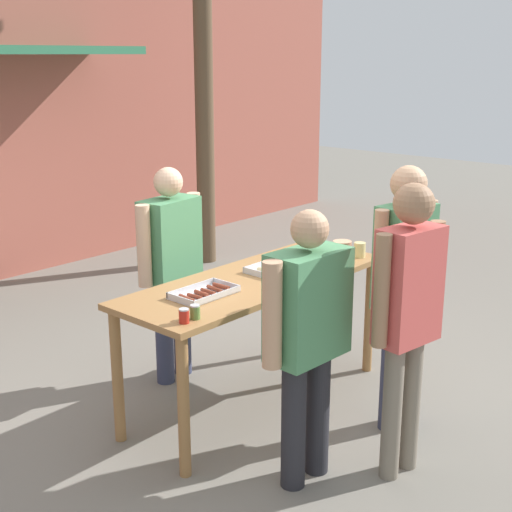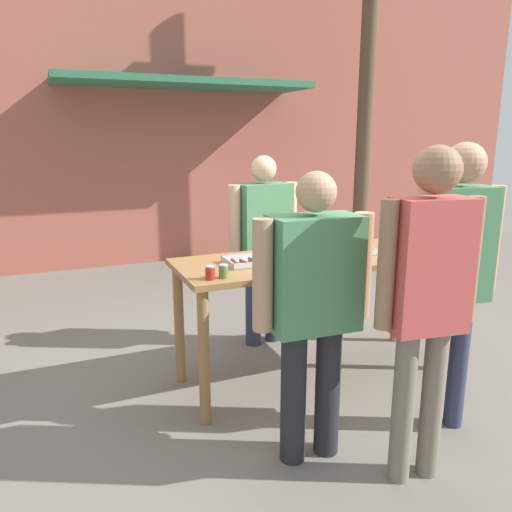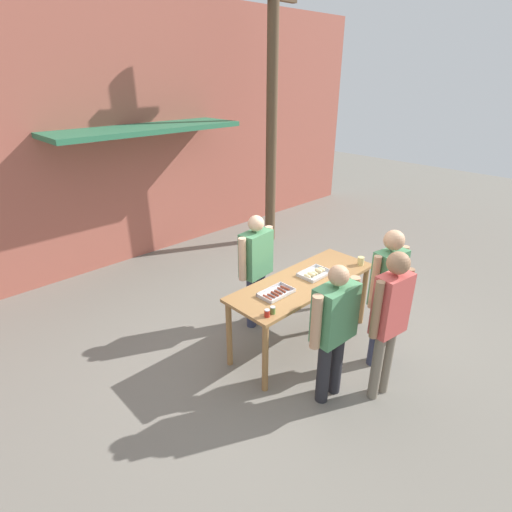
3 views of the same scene
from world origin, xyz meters
The scene contains 13 objects.
ground_plane centered at (0.00, 0.00, 0.00)m, with size 24.00×24.00×0.00m, color slate.
building_facade_back centered at (0.00, 3.98, 2.26)m, with size 12.00×1.11×4.50m.
serving_table centered at (0.00, 0.00, 0.80)m, with size 2.05×0.73×0.92m.
food_tray_sausages centered at (-0.49, 0.00, 0.93)m, with size 0.41×0.24×0.04m.
food_tray_buns centered at (0.21, 0.00, 0.94)m, with size 0.39×0.27×0.06m.
condiment_jar_mustard centered at (-0.89, -0.26, 0.96)m, with size 0.06×0.06×0.08m.
condiment_jar_ketchup centered at (-0.81, -0.26, 0.96)m, with size 0.06×0.06×0.08m.
beer_cup centered at (0.88, -0.24, 0.97)m, with size 0.09×0.09×0.11m.
person_server_behind_table centered at (-0.11, 0.72, 0.94)m, with size 0.63×0.29×1.60m.
person_customer_holding_hotdog centered at (-0.52, -0.83, 0.93)m, with size 0.67×0.28×1.59m.
person_customer_with_cup centered at (0.37, -0.90, 1.04)m, with size 0.54×0.26×1.72m.
person_customer_waiting_in_line centered at (-0.10, -1.20, 1.04)m, with size 0.54×0.26×1.71m.
utility_pole centered at (2.28, 2.79, 2.60)m, with size 1.10×0.21×5.01m.
Camera 3 is at (-3.41, -2.72, 3.23)m, focal length 28.00 mm.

